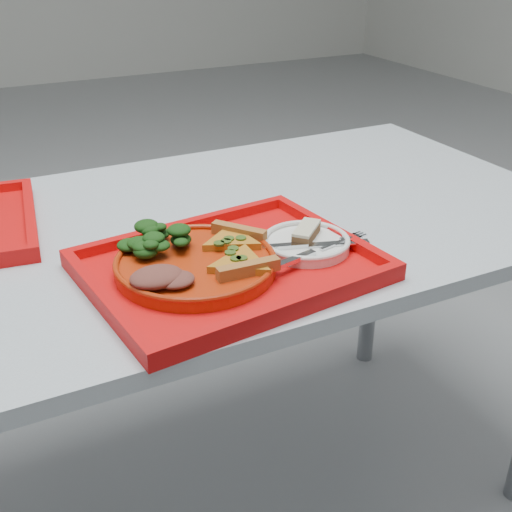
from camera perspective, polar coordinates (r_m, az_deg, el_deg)
name	(u,v)px	position (r m, az deg, el deg)	size (l,w,h in m)	color
ground	(196,506)	(1.68, -5.33, -21.26)	(10.00, 10.00, 0.00)	gray
table	(182,261)	(1.26, -6.63, -0.43)	(1.60, 0.80, 0.75)	#A0A9B3
tray_main	(230,270)	(1.05, -2.36, -1.21)	(0.45, 0.35, 0.01)	red
dinner_plate	(196,266)	(1.04, -5.38, -0.89)	(0.26, 0.26, 0.02)	#AA290B
side_plate	(306,245)	(1.11, 4.47, 0.98)	(0.15, 0.15, 0.01)	white
pizza_slice_a	(241,261)	(1.01, -1.34, -0.44)	(0.12, 0.10, 0.02)	gold
pizza_slice_b	(231,238)	(1.08, -2.21, 1.60)	(0.11, 0.10, 0.02)	gold
salad_heap	(156,235)	(1.07, -8.90, 1.82)	(0.10, 0.09, 0.05)	black
meat_portion	(157,277)	(0.97, -8.84, -1.84)	(0.08, 0.07, 0.02)	brown
dessert_bar	(306,232)	(1.11, 4.50, 2.14)	(0.08, 0.07, 0.02)	#53361B
knife	(316,244)	(1.09, 5.36, 1.07)	(0.18, 0.02, 0.01)	silver
fork	(320,249)	(1.07, 5.72, 0.59)	(0.18, 0.02, 0.01)	silver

